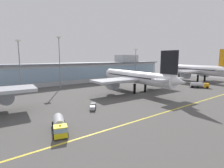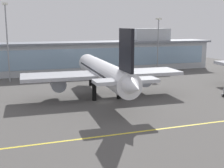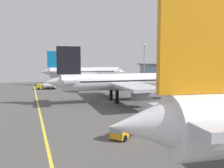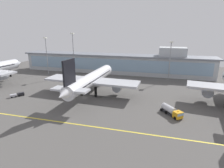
# 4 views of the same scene
# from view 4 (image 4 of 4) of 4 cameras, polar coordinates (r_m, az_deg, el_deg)

# --- Properties ---
(ground_plane) EXTENTS (180.00, 180.00, 0.00)m
(ground_plane) POSITION_cam_4_polar(r_m,az_deg,el_deg) (80.03, -8.70, -4.19)
(ground_plane) COLOR #514F4C
(taxiway_centreline_stripe) EXTENTS (144.00, 0.50, 0.01)m
(taxiway_centreline_stripe) POSITION_cam_4_polar(r_m,az_deg,el_deg) (62.35, -16.97, -10.98)
(taxiway_centreline_stripe) COLOR yellow
(taxiway_centreline_stripe) RESTS_ON ground
(terminal_building) EXTENTS (126.57, 14.00, 17.55)m
(terminal_building) POSITION_cam_4_polar(r_m,az_deg,el_deg) (123.27, 1.27, 6.52)
(terminal_building) COLOR #ADB2B7
(terminal_building) RESTS_ON ground
(airliner_near_right) EXTENTS (42.78, 50.69, 18.34)m
(airliner_near_right) POSITION_cam_4_polar(r_m,az_deg,el_deg) (82.16, -6.47, 1.35)
(airliner_near_right) COLOR black
(airliner_near_right) RESTS_ON ground
(baggage_tug_near) EXTENTS (7.52, 8.60, 2.90)m
(baggage_tug_near) POSITION_cam_4_polar(r_m,az_deg,el_deg) (66.30, 17.98, -7.93)
(baggage_tug_near) COLOR black
(baggage_tug_near) RESTS_ON ground
(service_truck_far) EXTENTS (4.49, 5.46, 1.40)m
(service_truck_far) POSITION_cam_4_polar(r_m,az_deg,el_deg) (90.24, -27.22, -2.96)
(service_truck_far) COLOR black
(service_truck_far) RESTS_ON ground
(apron_light_mast_west) EXTENTS (1.80, 1.80, 23.36)m
(apron_light_mast_west) POSITION_cam_4_polar(r_m,az_deg,el_deg) (127.12, -19.65, 9.82)
(apron_light_mast_west) COLOR gray
(apron_light_mast_west) RESTS_ON ground
(apron_light_mast_centre) EXTENTS (1.80, 1.80, 21.80)m
(apron_light_mast_centre) POSITION_cam_4_polar(r_m,az_deg,el_deg) (108.96, 17.59, 8.58)
(apron_light_mast_centre) COLOR gray
(apron_light_mast_centre) RESTS_ON ground
(apron_light_mast_east) EXTENTS (1.80, 1.80, 26.11)m
(apron_light_mast_east) POSITION_cam_4_polar(r_m,az_deg,el_deg) (118.06, -11.91, 10.71)
(apron_light_mast_east) COLOR gray
(apron_light_mast_east) RESTS_ON ground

